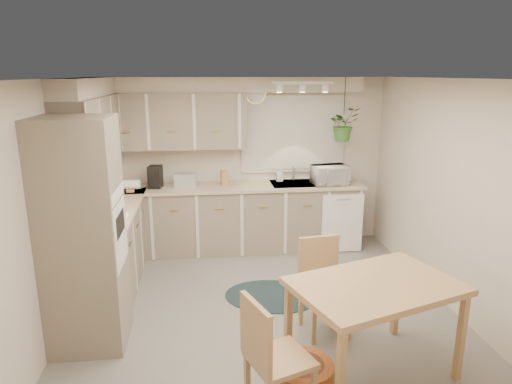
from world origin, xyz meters
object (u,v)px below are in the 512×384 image
dining_table (373,329)px  pet_bed (302,370)px  chair_back (325,288)px  braided_rug (272,296)px  microwave (330,173)px  chair_left (280,356)px

dining_table → pet_bed: size_ratio=2.43×
chair_back → braided_rug: (-0.39, 0.78, -0.45)m
microwave → chair_back: bearing=-114.3°
braided_rug → pet_bed: 1.43m
braided_rug → pet_bed: (0.03, -1.43, 0.06)m
dining_table → chair_back: size_ratio=1.41×
dining_table → chair_left: (-0.84, -0.36, 0.06)m
dining_table → pet_bed: bearing=179.8°
microwave → dining_table: bearing=-106.3°
pet_bed → microwave: bearing=70.7°
chair_back → braided_rug: bearing=-70.5°
dining_table → microwave: 2.94m
chair_back → pet_bed: size_ratio=1.72×
pet_bed → braided_rug: bearing=91.4°
pet_bed → microwave: 3.18m
pet_bed → chair_back: bearing=61.1°
chair_back → braided_rug: size_ratio=0.86×
pet_bed → chair_left: bearing=-124.3°
braided_rug → pet_bed: bearing=-88.6°
chair_left → braided_rug: 1.87m
chair_left → pet_bed: size_ratio=1.75×
pet_bed → microwave: (0.99, 2.83, 1.04)m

